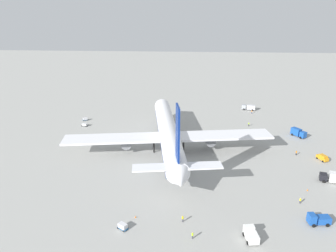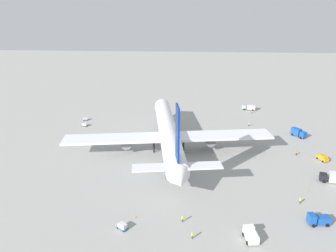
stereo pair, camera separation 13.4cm
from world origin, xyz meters
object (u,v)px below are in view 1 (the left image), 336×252
(service_truck_4, at_px, (333,177))
(ground_worker_5, at_px, (252,112))
(service_truck_3, at_px, (251,235))
(traffic_cone_0, at_px, (262,129))
(airliner, at_px, (168,133))
(ground_worker_3, at_px, (192,235))
(service_truck_5, at_px, (249,107))
(ground_worker_2, at_px, (249,124))
(ground_worker_0, at_px, (183,219))
(traffic_cone_2, at_px, (307,190))
(baggage_cart_0, at_px, (85,125))
(service_truck_2, at_px, (318,219))
(ground_worker_1, at_px, (300,201))
(service_truck_0, at_px, (298,132))
(baggage_cart_1, at_px, (85,119))
(baggage_cart_2, at_px, (123,226))
(service_van, at_px, (323,157))
(traffic_cone_1, at_px, (136,217))
(ground_worker_4, at_px, (296,153))

(service_truck_4, xyz_separation_m, ground_worker_5, (67.14, 12.40, -0.78))
(service_truck_3, height_order, traffic_cone_0, service_truck_3)
(airliner, xyz_separation_m, ground_worker_3, (-48.35, -8.95, -5.89))
(service_truck_5, xyz_separation_m, ground_worker_2, (-24.81, 4.07, -0.65))
(ground_worker_0, height_order, traffic_cone_2, ground_worker_0)
(airliner, relative_size, ground_worker_3, 45.58)
(baggage_cart_0, relative_size, traffic_cone_2, 5.94)
(service_truck_2, bearing_deg, ground_worker_5, 0.37)
(service_truck_5, relative_size, ground_worker_1, 4.31)
(service_truck_2, distance_m, service_truck_4, 23.96)
(ground_worker_2, xyz_separation_m, ground_worker_3, (-76.66, 25.10, -0.02))
(service_truck_3, xyz_separation_m, traffic_cone_0, (71.26, -16.88, -1.07))
(service_truck_0, relative_size, baggage_cart_1, 2.23)
(service_truck_4, xyz_separation_m, baggage_cart_1, (50.66, 92.26, -0.95))
(baggage_cart_0, relative_size, traffic_cone_0, 5.94)
(baggage_cart_1, xyz_separation_m, ground_worker_1, (-62.72, -79.00, 0.09))
(baggage_cart_2, bearing_deg, baggage_cart_0, 24.65)
(airliner, height_order, service_truck_5, airliner)
(baggage_cart_2, xyz_separation_m, ground_worker_1, (13.95, -45.11, 0.06))
(baggage_cart_2, height_order, ground_worker_3, ground_worker_3)
(service_van, bearing_deg, service_truck_3, 143.61)
(baggage_cart_2, height_order, ground_worker_1, ground_worker_1)
(baggage_cart_1, relative_size, traffic_cone_2, 5.30)
(ground_worker_2, bearing_deg, service_truck_0, -121.97)
(service_truck_0, relative_size, traffic_cone_1, 11.83)
(service_truck_3, bearing_deg, traffic_cone_0, -13.32)
(service_truck_2, bearing_deg, ground_worker_0, 92.58)
(baggage_cart_1, relative_size, ground_worker_1, 1.76)
(ground_worker_5, xyz_separation_m, traffic_cone_0, (-23.50, -0.36, -0.63))
(baggage_cart_1, xyz_separation_m, traffic_cone_1, (-72.16, -36.15, -0.47))
(ground_worker_2, bearing_deg, traffic_cone_2, -171.81)
(service_truck_3, height_order, baggage_cart_0, service_truck_3)
(baggage_cart_0, bearing_deg, airliner, -120.25)
(service_truck_2, xyz_separation_m, baggage_cart_2, (-5.18, 46.54, -0.60))
(airliner, relative_size, service_truck_5, 10.86)
(service_truck_0, bearing_deg, service_truck_4, 178.32)
(service_van, height_order, baggage_cart_1, service_van)
(traffic_cone_2, bearing_deg, airliner, 58.52)
(service_van, distance_m, ground_worker_1, 31.59)
(ground_worker_1, bearing_deg, baggage_cart_0, 54.37)
(service_truck_0, bearing_deg, service_truck_3, 155.18)
(baggage_cart_1, distance_m, ground_worker_3, 93.52)
(service_truck_4, relative_size, ground_worker_3, 4.23)
(ground_worker_5, bearing_deg, ground_worker_3, 162.77)
(service_truck_0, bearing_deg, ground_worker_4, 161.58)
(ground_worker_0, distance_m, traffic_cone_2, 39.07)
(service_truck_2, bearing_deg, baggage_cart_1, 48.37)
(ground_worker_5, bearing_deg, service_truck_4, -169.54)
(service_truck_4, bearing_deg, traffic_cone_0, 15.42)
(baggage_cart_0, distance_m, baggage_cart_1, 8.01)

